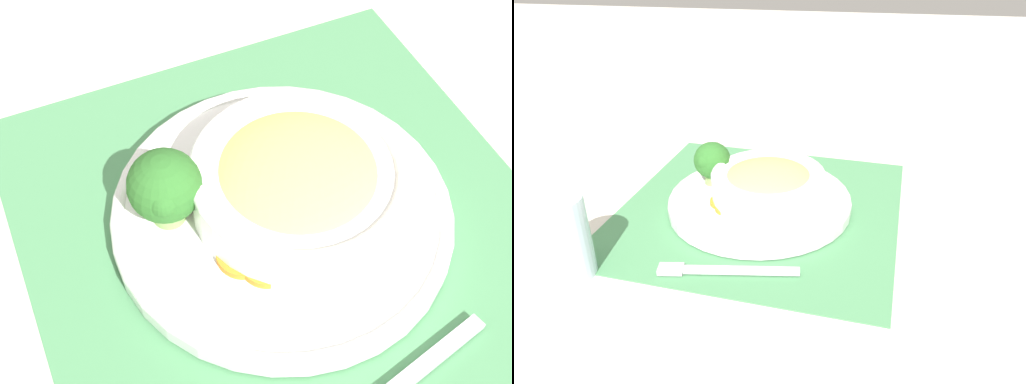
# 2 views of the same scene
# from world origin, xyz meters

# --- Properties ---
(ground_plane) EXTENTS (4.00, 4.00, 0.00)m
(ground_plane) POSITION_xyz_m (0.00, 0.00, 0.00)
(ground_plane) COLOR beige
(placemat) EXTENTS (0.47, 0.47, 0.00)m
(placemat) POSITION_xyz_m (0.00, 0.00, 0.00)
(placemat) COLOR #4C8C59
(placemat) RESTS_ON ground_plane
(plate) EXTENTS (0.29, 0.29, 0.02)m
(plate) POSITION_xyz_m (0.00, 0.00, 0.02)
(plate) COLOR white
(plate) RESTS_ON placemat
(bowl) EXTENTS (0.18, 0.18, 0.06)m
(bowl) POSITION_xyz_m (-0.00, -0.01, 0.05)
(bowl) COLOR white
(bowl) RESTS_ON plate
(broccoli_floret) EXTENTS (0.06, 0.06, 0.07)m
(broccoli_floret) POSITION_xyz_m (0.04, 0.09, 0.06)
(broccoli_floret) COLOR #84AD5B
(broccoli_floret) RESTS_ON plate
(carrot_slice_near) EXTENTS (0.04, 0.04, 0.01)m
(carrot_slice_near) POSITION_xyz_m (-0.03, 0.05, 0.02)
(carrot_slice_near) COLOR orange
(carrot_slice_near) RESTS_ON plate
(carrot_slice_middle) EXTENTS (0.04, 0.04, 0.01)m
(carrot_slice_middle) POSITION_xyz_m (-0.04, 0.04, 0.02)
(carrot_slice_middle) COLOR orange
(carrot_slice_middle) RESTS_ON plate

